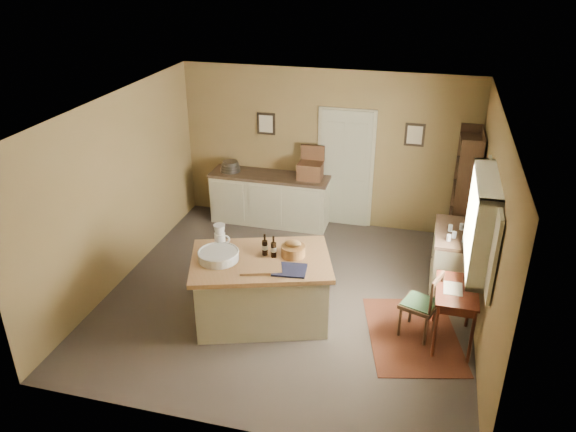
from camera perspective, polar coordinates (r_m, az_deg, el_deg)
name	(u,v)px	position (r m, az deg, el deg)	size (l,w,h in m)	color
ground	(289,295)	(8.03, 0.11, -8.05)	(5.00, 5.00, 0.00)	#4E433C
wall_back	(326,149)	(9.63, 3.87, 6.82)	(5.00, 0.10, 2.70)	olive
wall_front	(222,320)	(5.30, -6.75, -10.43)	(5.00, 0.10, 2.70)	olive
wall_left	(118,190)	(8.29, -16.87, 2.52)	(0.10, 5.00, 2.70)	olive
wall_right	(489,231)	(7.22, 19.72, -1.44)	(0.10, 5.00, 2.70)	olive
ceiling	(289,108)	(6.90, 0.13, 10.92)	(5.00, 5.00, 0.00)	silver
door	(345,168)	(9.65, 5.83, 4.91)	(0.97, 0.06, 2.11)	#B4B397
framed_prints	(338,129)	(9.46, 5.11, 8.78)	(2.82, 0.02, 0.38)	black
window	(486,223)	(6.95, 19.43, -0.64)	(0.25, 1.99, 1.12)	#BEBA99
work_island	(261,287)	(7.32, -2.79, -7.25)	(2.02, 1.63, 1.20)	#BEBA99
sideboard	(270,197)	(9.87, -1.80, 1.94)	(2.08, 0.59, 1.18)	#BEBA99
rug	(413,335)	(7.46, 12.56, -11.69)	(1.10, 1.60, 0.01)	#552912
writing_desk	(456,296)	(7.11, 16.71, -7.83)	(0.49, 0.80, 0.82)	#3B170E
desk_chair	(420,304)	(7.25, 13.23, -8.72)	(0.42, 0.42, 0.89)	#301E13
right_cabinet	(453,259)	(8.31, 16.45, -4.25)	(0.59, 1.05, 0.99)	#BEBA99
shelving_unit	(467,194)	(9.17, 17.76, 2.19)	(0.34, 0.89, 1.98)	#301E13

